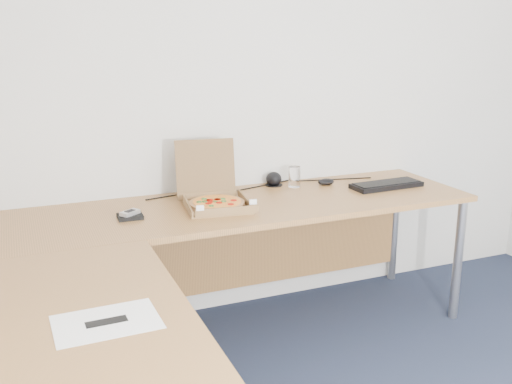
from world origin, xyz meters
name	(u,v)px	position (x,y,z in m)	size (l,w,h in m)	color
desk	(203,245)	(-0.82, 0.97, 0.70)	(2.50, 2.20, 0.73)	#9C6936
pizza_box	(216,200)	(-0.62, 1.40, 0.77)	(0.31, 0.36, 0.32)	brown
drinking_glass	(294,177)	(-0.08, 1.61, 0.79)	(0.07, 0.07, 0.12)	silver
keyboard	(386,185)	(0.40, 1.39, 0.74)	(0.42, 0.15, 0.03)	black
mouse	(326,182)	(0.11, 1.58, 0.75)	(0.10, 0.07, 0.04)	black
wallet	(130,216)	(-1.06, 1.38, 0.74)	(0.12, 0.10, 0.02)	black
phone	(130,213)	(-1.06, 1.37, 0.76)	(0.09, 0.05, 0.02)	#B2B5BA
paper_sheet	(106,322)	(-1.32, 0.37, 0.73)	(0.31, 0.22, 0.00)	white
dome_speaker	(274,178)	(-0.17, 1.68, 0.77)	(0.10, 0.10, 0.09)	black
cable_bundle	(258,186)	(-0.27, 1.68, 0.73)	(0.66, 0.04, 0.01)	black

